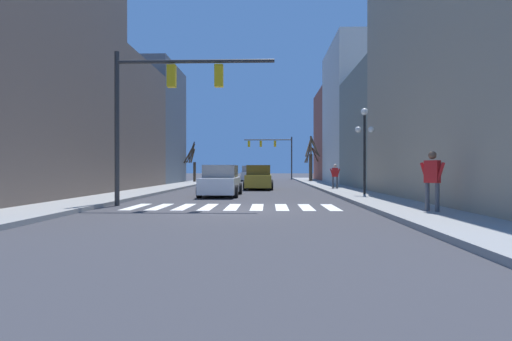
% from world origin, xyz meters
% --- Properties ---
extents(ground_plane, '(240.00, 240.00, 0.00)m').
position_xyz_m(ground_plane, '(0.00, 0.00, 0.00)').
color(ground_plane, '#38383D').
extents(sidewalk_left, '(2.42, 90.00, 0.15)m').
position_xyz_m(sidewalk_left, '(-5.93, 0.00, 0.07)').
color(sidewalk_left, gray).
rests_on(sidewalk_left, ground_plane).
extents(sidewalk_right, '(2.42, 90.00, 0.15)m').
position_xyz_m(sidewalk_right, '(5.93, 0.00, 0.07)').
color(sidewalk_right, gray).
rests_on(sidewalk_right, ground_plane).
extents(building_row_left, '(6.00, 32.95, 12.73)m').
position_xyz_m(building_row_left, '(-10.14, 9.64, 5.74)').
color(building_row_left, '#66564C').
rests_on(building_row_left, ground_plane).
extents(building_row_right, '(6.00, 44.10, 13.10)m').
position_xyz_m(building_row_right, '(10.14, 16.08, 5.66)').
color(building_row_right, tan).
rests_on(building_row_right, ground_plane).
extents(crosswalk_stripes, '(7.65, 2.60, 0.01)m').
position_xyz_m(crosswalk_stripes, '(-0.00, 0.92, 0.00)').
color(crosswalk_stripes, white).
rests_on(crosswalk_stripes, ground_plane).
extents(traffic_signal_near, '(6.10, 0.28, 5.89)m').
position_xyz_m(traffic_signal_near, '(-2.71, 1.31, 4.25)').
color(traffic_signal_near, '#2D2D2D').
rests_on(traffic_signal_near, ground_plane).
extents(traffic_signal_far, '(6.58, 0.28, 5.82)m').
position_xyz_m(traffic_signal_far, '(1.99, 40.77, 4.32)').
color(traffic_signal_far, '#2D2D2D').
rests_on(traffic_signal_far, ground_plane).
extents(street_lamp_right_corner, '(0.95, 0.36, 4.29)m').
position_xyz_m(street_lamp_right_corner, '(6.10, 6.28, 3.19)').
color(street_lamp_right_corner, black).
rests_on(street_lamp_right_corner, sidewalk_right).
extents(car_parked_left_mid, '(2.12, 4.61, 1.80)m').
position_xyz_m(car_parked_left_mid, '(-0.89, 33.25, 0.84)').
color(car_parked_left_mid, silver).
rests_on(car_parked_left_mid, ground_plane).
extents(car_driving_toward_lane, '(2.00, 4.57, 1.61)m').
position_xyz_m(car_driving_toward_lane, '(-1.17, 6.99, 0.75)').
color(car_driving_toward_lane, white).
rests_on(car_driving_toward_lane, ground_plane).
extents(car_parked_right_mid, '(2.00, 4.75, 1.68)m').
position_xyz_m(car_parked_right_mid, '(0.63, 14.15, 0.78)').
color(car_parked_right_mid, '#A38423').
rests_on(car_parked_right_mid, ground_plane).
extents(pedestrian_waiting_at_curb, '(0.68, 0.23, 1.59)m').
position_xyz_m(pedestrian_waiting_at_curb, '(5.69, 12.60, 1.09)').
color(pedestrian_waiting_at_curb, '#4C4C51').
rests_on(pedestrian_waiting_at_curb, sidewalk_right).
extents(pedestrian_on_left_sidewalk, '(0.57, 0.64, 1.78)m').
position_xyz_m(pedestrian_on_left_sidewalk, '(6.17, -1.79, 1.20)').
color(pedestrian_on_left_sidewalk, '#4C4C51').
rests_on(pedestrian_on_left_sidewalk, sidewalk_right).
extents(street_tree_right_far, '(1.31, 1.54, 4.05)m').
position_xyz_m(street_tree_right_far, '(-6.35, 26.25, 2.08)').
color(street_tree_right_far, '#473828').
rests_on(street_tree_right_far, sidewalk_left).
extents(street_tree_right_mid, '(2.30, 2.14, 4.87)m').
position_xyz_m(street_tree_right_mid, '(6.26, 32.78, 2.21)').
color(street_tree_right_mid, brown).
rests_on(street_tree_right_mid, sidewalk_right).
extents(street_tree_left_far, '(1.71, 1.81, 4.86)m').
position_xyz_m(street_tree_left_far, '(5.90, 29.29, 2.36)').
color(street_tree_left_far, brown).
rests_on(street_tree_left_far, sidewalk_right).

